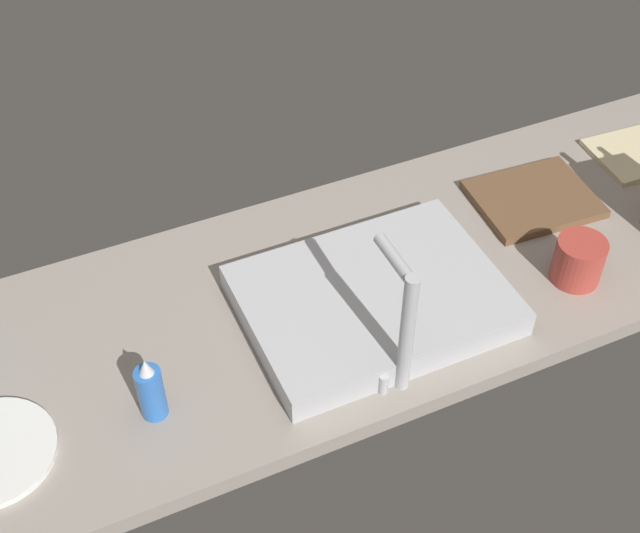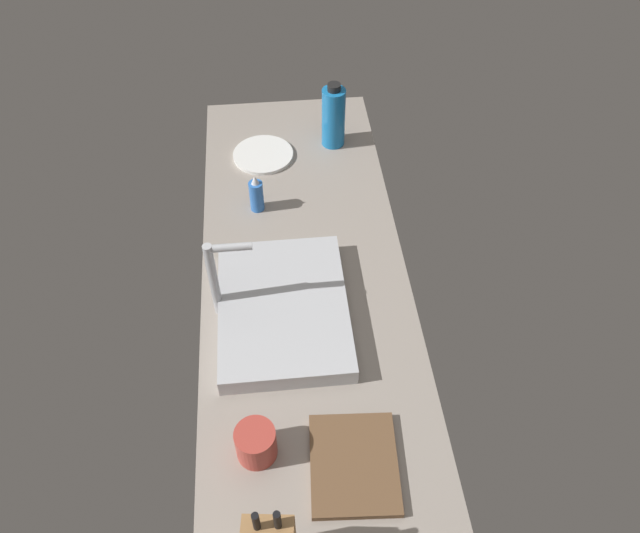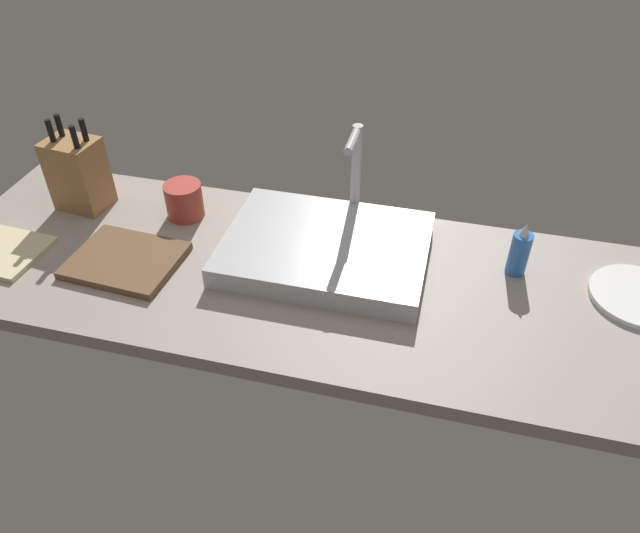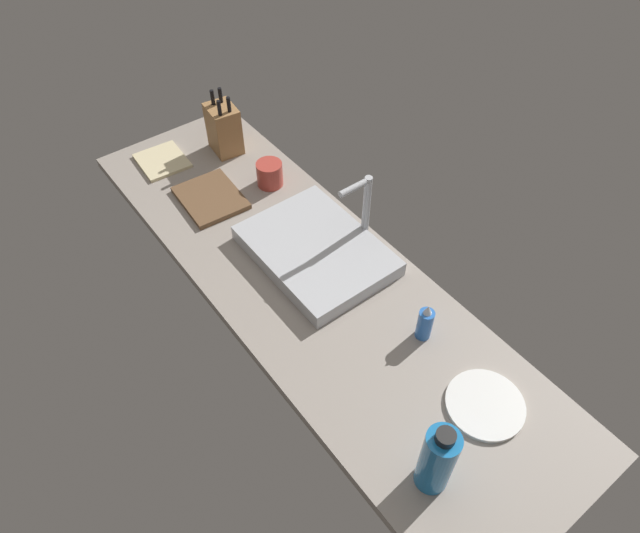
% 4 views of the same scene
% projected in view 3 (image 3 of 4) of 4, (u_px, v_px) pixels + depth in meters
% --- Properties ---
extents(countertop_slab, '(1.88, 0.58, 0.04)m').
position_uv_depth(countertop_slab, '(339.00, 286.00, 1.33)').
color(countertop_slab, gray).
rests_on(countertop_slab, ground).
extents(sink_basin, '(0.46, 0.34, 0.05)m').
position_uv_depth(sink_basin, '(326.00, 249.00, 1.36)').
color(sink_basin, '#B7BABF').
rests_on(sink_basin, countertop_slab).
extents(faucet, '(0.06, 0.12, 0.25)m').
position_uv_depth(faucet, '(356.00, 170.00, 1.40)').
color(faucet, '#B7BABF').
rests_on(faucet, countertop_slab).
extents(knife_block, '(0.13, 0.11, 0.24)m').
position_uv_depth(knife_block, '(78.00, 173.00, 1.49)').
color(knife_block, '#9E7042').
rests_on(knife_block, countertop_slab).
extents(cutting_board, '(0.25, 0.21, 0.02)m').
position_uv_depth(cutting_board, '(126.00, 260.00, 1.36)').
color(cutting_board, brown).
rests_on(cutting_board, countertop_slab).
extents(soap_bottle, '(0.04, 0.04, 0.13)m').
position_uv_depth(soap_bottle, '(519.00, 252.00, 1.31)').
color(soap_bottle, blue).
rests_on(soap_bottle, countertop_slab).
extents(dinner_plate, '(0.20, 0.20, 0.01)m').
position_uv_depth(dinner_plate, '(639.00, 296.00, 1.27)').
color(dinner_plate, white).
rests_on(dinner_plate, countertop_slab).
extents(dish_towel, '(0.19, 0.17, 0.01)m').
position_uv_depth(dish_towel, '(3.00, 252.00, 1.39)').
color(dish_towel, beige).
rests_on(dish_towel, countertop_slab).
extents(coffee_mug, '(0.09, 0.09, 0.09)m').
position_uv_depth(coffee_mug, '(184.00, 200.00, 1.49)').
color(coffee_mug, '#B23D33').
rests_on(coffee_mug, countertop_slab).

